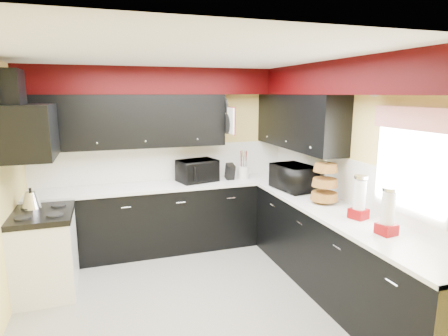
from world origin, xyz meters
name	(u,v)px	position (x,y,z in m)	size (l,w,h in m)	color
ground	(196,303)	(0.00, 0.00, 0.00)	(3.60, 3.60, 0.00)	gray
wall_back	(165,158)	(0.00, 1.80, 1.25)	(3.60, 0.06, 2.50)	#E0C666
wall_right	(349,175)	(1.80, 0.00, 1.25)	(0.06, 3.60, 2.50)	#E0C666
ceiling	(192,56)	(0.00, 0.00, 2.50)	(3.60, 3.60, 0.06)	white
cab_back	(170,218)	(0.00, 1.50, 0.45)	(3.60, 0.60, 0.90)	black
cab_right	(338,256)	(1.50, -0.30, 0.45)	(0.60, 3.00, 0.90)	black
counter_back	(169,185)	(0.00, 1.50, 0.92)	(3.62, 0.64, 0.04)	white
counter_right	(341,214)	(1.50, -0.30, 0.92)	(0.64, 3.02, 0.04)	white
splash_back	(165,162)	(0.00, 1.79, 1.19)	(3.60, 0.02, 0.50)	white
splash_right	(348,181)	(1.79, 0.00, 1.19)	(0.02, 3.60, 0.50)	white
upper_back	(128,121)	(-0.50, 1.62, 1.80)	(2.60, 0.35, 0.70)	black
upper_right	(298,122)	(1.62, 0.90, 1.80)	(0.35, 1.80, 0.70)	black
soffit_back	(164,81)	(0.00, 1.62, 2.33)	(3.60, 0.36, 0.35)	black
soffit_right	(352,77)	(1.62, -0.18, 2.33)	(0.36, 3.24, 0.35)	black
stove	(46,255)	(-1.50, 0.75, 0.43)	(0.60, 0.75, 0.86)	white
cooktop	(42,215)	(-1.50, 0.75, 0.89)	(0.62, 0.77, 0.06)	black
hood	(28,132)	(-1.55, 0.75, 1.78)	(0.50, 0.78, 0.55)	black
hood_duct	(9,90)	(-1.68, 0.75, 2.20)	(0.24, 0.40, 0.40)	black
window	(413,163)	(1.79, -0.90, 1.55)	(0.03, 0.86, 0.96)	white
valance	(412,118)	(1.73, -0.90, 1.95)	(0.04, 0.88, 0.20)	red
pan_top	(224,105)	(0.82, 1.55, 2.00)	(0.03, 0.22, 0.40)	black
pan_mid	(227,124)	(0.82, 1.42, 1.75)	(0.03, 0.28, 0.46)	black
pan_low	(221,125)	(0.82, 1.68, 1.72)	(0.03, 0.24, 0.42)	black
cut_board	(231,121)	(0.83, 1.30, 1.80)	(0.03, 0.26, 0.35)	white
baskets	(325,182)	(1.52, 0.05, 1.18)	(0.27, 0.27, 0.50)	brown
deco_plate	(375,84)	(1.77, -0.35, 2.25)	(0.03, 0.24, 0.24)	white
toaster_oven	(198,171)	(0.42, 1.54, 1.09)	(0.53, 0.44, 0.31)	black
microwave	(294,177)	(1.48, 0.69, 1.10)	(0.58, 0.39, 0.32)	black
utensil_crock	(244,172)	(1.10, 1.50, 1.03)	(0.17, 0.17, 0.18)	silver
knife_block	(230,172)	(0.88, 1.48, 1.05)	(0.10, 0.15, 0.23)	black
kettle	(31,200)	(-1.62, 0.94, 1.01)	(0.20, 0.20, 0.18)	silver
dispenser_a	(359,198)	(1.54, -0.53, 1.15)	(0.15, 0.15, 0.42)	#600200
dispenser_b	(388,213)	(1.50, -0.96, 1.14)	(0.15, 0.15, 0.40)	maroon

